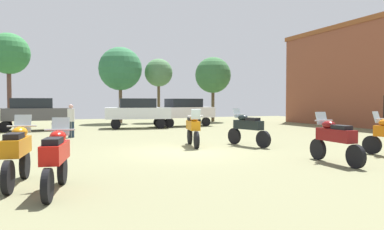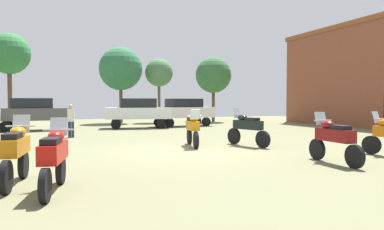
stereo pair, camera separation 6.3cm
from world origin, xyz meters
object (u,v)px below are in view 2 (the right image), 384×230
(motorcycle_2, at_px, (54,156))
(motorcycle_8, at_px, (334,139))
(car_1, at_px, (138,111))
(tree_4, at_px, (159,73))
(car_2, at_px, (32,112))
(motorcycle_5, at_px, (193,128))
(tree_1, at_px, (9,54))
(person_1, at_px, (71,118))
(motorcycle_3, at_px, (247,128))
(tree_3, at_px, (213,75))
(motorcycle_4, at_px, (16,151))
(car_4, at_px, (184,110))
(tree_2, at_px, (121,69))

(motorcycle_2, height_order, motorcycle_8, motorcycle_8)
(car_1, relative_size, tree_4, 0.82)
(car_1, distance_m, car_2, 6.57)
(motorcycle_5, relative_size, tree_1, 0.31)
(person_1, bearing_deg, motorcycle_3, -14.61)
(motorcycle_2, relative_size, tree_1, 0.31)
(tree_1, relative_size, tree_3, 1.20)
(motorcycle_3, relative_size, motorcycle_4, 1.04)
(motorcycle_2, relative_size, car_1, 0.47)
(motorcycle_2, relative_size, tree_4, 0.39)
(motorcycle_8, relative_size, person_1, 1.35)
(motorcycle_2, bearing_deg, motorcycle_4, 140.44)
(car_1, xyz_separation_m, person_1, (-4.55, -5.11, -0.21))
(motorcycle_8, distance_m, car_4, 16.60)
(tree_2, relative_size, tree_3, 1.10)
(tree_3, bearing_deg, motorcycle_8, -105.66)
(motorcycle_3, relative_size, tree_3, 0.39)
(motorcycle_8, bearing_deg, car_2, 121.26)
(car_1, xyz_separation_m, car_4, (3.54, 0.65, 0.00))
(motorcycle_5, relative_size, person_1, 1.30)
(motorcycle_2, height_order, tree_1, tree_1)
(car_4, xyz_separation_m, tree_1, (-11.88, 5.70, 4.18))
(car_1, xyz_separation_m, tree_1, (-8.34, 6.36, 4.18))
(car_4, distance_m, tree_4, 6.37)
(motorcycle_2, xyz_separation_m, tree_3, (13.54, 21.89, 3.42))
(tree_3, bearing_deg, car_2, -161.09)
(car_4, bearing_deg, tree_1, 58.35)
(person_1, bearing_deg, motorcycle_5, -22.39)
(car_4, bearing_deg, car_2, 85.37)
(car_1, height_order, tree_2, tree_2)
(motorcycle_8, bearing_deg, tree_4, 90.19)
(tree_3, bearing_deg, car_1, -146.15)
(motorcycle_4, height_order, tree_3, tree_3)
(tree_3, bearing_deg, motorcycle_2, -121.74)
(motorcycle_2, xyz_separation_m, tree_4, (8.73, 22.68, 3.54))
(motorcycle_4, bearing_deg, motorcycle_8, 5.78)
(motorcycle_8, xyz_separation_m, tree_4, (1.16, 22.10, 3.53))
(tree_2, bearing_deg, motorcycle_4, -105.83)
(motorcycle_4, xyz_separation_m, tree_2, (6.21, 21.90, 3.78))
(tree_1, bearing_deg, car_4, -25.64)
(motorcycle_5, height_order, tree_3, tree_3)
(motorcycle_2, relative_size, car_2, 0.49)
(motorcycle_4, xyz_separation_m, tree_1, (-2.14, 21.89, 4.61))
(motorcycle_3, height_order, tree_4, tree_4)
(motorcycle_3, distance_m, car_4, 12.10)
(car_1, bearing_deg, motorcycle_3, -161.34)
(motorcycle_5, height_order, car_2, car_2)
(car_2, bearing_deg, tree_3, -72.32)
(motorcycle_5, distance_m, tree_1, 19.39)
(motorcycle_2, bearing_deg, person_1, 96.82)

